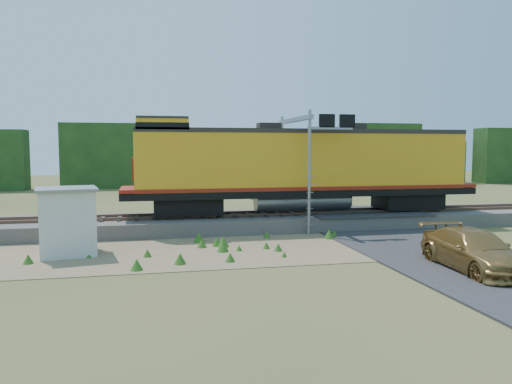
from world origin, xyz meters
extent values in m
plane|color=#475123|center=(0.00, 0.00, 0.00)|extent=(140.00, 140.00, 0.00)
cube|color=slate|center=(0.00, 6.00, 0.40)|extent=(70.00, 5.00, 0.80)
cube|color=brown|center=(0.00, 5.28, 0.88)|extent=(70.00, 0.10, 0.16)
cube|color=brown|center=(0.00, 6.72, 0.88)|extent=(70.00, 0.10, 0.16)
cube|color=#8C7754|center=(-2.00, 0.50, 0.01)|extent=(26.00, 8.00, 0.03)
cube|color=#38383A|center=(7.00, 6.00, 0.83)|extent=(7.00, 5.20, 0.06)
cube|color=#38383A|center=(7.00, 22.00, 0.04)|extent=(7.00, 24.00, 0.08)
cube|color=#1A3914|center=(0.00, 38.00, 3.25)|extent=(36.00, 3.00, 6.50)
cube|color=#1A3914|center=(40.00, 38.00, 3.00)|extent=(50.00, 3.00, 6.00)
cube|color=black|center=(-3.48, 6.00, 1.43)|extent=(3.75, 2.40, 0.94)
cube|color=black|center=(10.07, 6.00, 1.43)|extent=(3.75, 2.40, 0.94)
cube|color=black|center=(3.29, 6.00, 2.09)|extent=(20.84, 3.13, 0.38)
cylinder|color=gray|center=(3.29, 6.00, 1.59)|extent=(5.73, 1.25, 1.25)
cube|color=gold|center=(3.29, 6.00, 3.89)|extent=(19.28, 3.02, 3.23)
cube|color=maroon|center=(3.29, 6.00, 2.40)|extent=(20.84, 3.18, 0.19)
cube|color=#28231E|center=(3.29, 6.00, 5.63)|extent=(19.28, 3.07, 0.25)
cube|color=gold|center=(-4.84, 6.00, 5.87)|extent=(2.71, 3.02, 0.73)
cube|color=#28231E|center=(-4.84, 6.00, 6.28)|extent=(2.71, 3.07, 0.13)
cube|color=black|center=(-4.84, 6.00, 5.82)|extent=(2.76, 3.07, 0.36)
cube|color=maroon|center=(-6.40, 6.00, 3.52)|extent=(0.10, 2.08, 1.25)
cube|color=#28231E|center=(1.21, 6.00, 5.87)|extent=(1.25, 1.04, 0.47)
cube|color=#28231E|center=(6.42, 6.00, 5.87)|extent=(1.25, 1.04, 0.47)
cube|color=silver|center=(-9.09, 0.67, 1.41)|extent=(2.63, 2.63, 2.83)
cube|color=gray|center=(-9.09, 0.67, 2.89)|extent=(2.89, 2.89, 0.14)
cylinder|color=gray|center=(2.76, 3.20, 3.34)|extent=(0.17, 0.17, 6.68)
cylinder|color=gray|center=(2.76, 8.80, 3.34)|extent=(0.17, 0.17, 6.68)
cube|color=gray|center=(2.76, 6.00, 6.30)|extent=(0.24, 6.20, 0.24)
cube|color=gray|center=(3.90, 3.20, 5.73)|extent=(2.48, 0.14, 0.14)
cube|color=black|center=(3.71, 3.20, 6.11)|extent=(0.86, 0.14, 0.72)
cube|color=black|center=(4.86, 3.20, 6.11)|extent=(0.86, 0.14, 0.72)
imported|color=olive|center=(6.48, -5.56, 0.78)|extent=(2.43, 5.45, 1.55)
camera|label=1|loc=(-5.57, -22.08, 4.64)|focal=35.00mm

